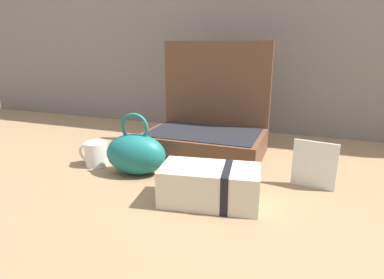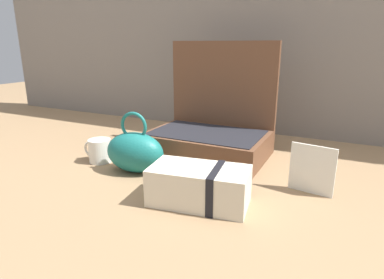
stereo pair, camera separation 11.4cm
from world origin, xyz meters
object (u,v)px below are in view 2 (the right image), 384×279
at_px(open_suitcase, 211,131).
at_px(info_card_left, 312,170).
at_px(teal_pouch_handbag, 135,152).
at_px(coffee_mug, 100,151).
at_px(cream_toiletry_bag, 200,186).

xyz_separation_m(open_suitcase, info_card_left, (0.40, -0.20, -0.02)).
height_order(teal_pouch_handbag, coffee_mug, teal_pouch_handbag).
distance_m(open_suitcase, cream_toiletry_bag, 0.43).
relative_size(coffee_mug, info_card_left, 0.80).
bearing_deg(open_suitcase, teal_pouch_handbag, -118.13).
height_order(cream_toiletry_bag, info_card_left, info_card_left).
xyz_separation_m(open_suitcase, coffee_mug, (-0.33, -0.27, -0.05)).
bearing_deg(cream_toiletry_bag, teal_pouch_handbag, 159.26).
bearing_deg(open_suitcase, info_card_left, -26.61).
relative_size(teal_pouch_handbag, coffee_mug, 1.87).
bearing_deg(coffee_mug, info_card_left, 5.29).
bearing_deg(open_suitcase, cream_toiletry_bag, -70.79).
height_order(teal_pouch_handbag, info_card_left, teal_pouch_handbag).
xyz_separation_m(teal_pouch_handbag, coffee_mug, (-0.18, 0.02, -0.03)).
xyz_separation_m(cream_toiletry_bag, info_card_left, (0.26, 0.20, 0.02)).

